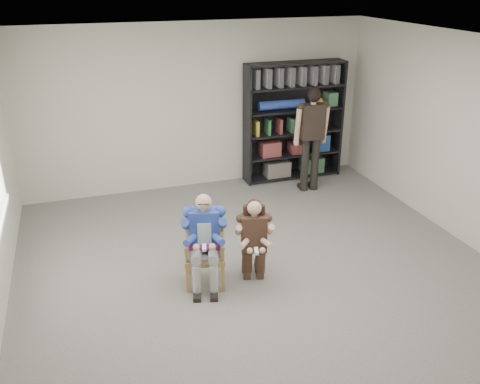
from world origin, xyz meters
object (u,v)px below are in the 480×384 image
object	(u,v)px
kneeling_woman	(254,241)
standing_man	(311,141)
armchair	(205,250)
bookshelf	(294,122)
seated_man	(205,240)

from	to	relation	value
kneeling_woman	standing_man	size ratio (longest dim) A/B	0.60
kneeling_woman	armchair	bearing A→B (deg)	-176.46
kneeling_woman	bookshelf	distance (m)	3.57
seated_man	kneeling_woman	xyz separation A→B (m)	(0.58, -0.12, -0.05)
armchair	bookshelf	distance (m)	3.82
standing_man	seated_man	bearing A→B (deg)	-134.53
armchair	bookshelf	world-z (taller)	bookshelf
armchair	seated_man	size ratio (longest dim) A/B	0.77
armchair	standing_man	xyz separation A→B (m)	(2.45, 2.24, 0.44)
seated_man	kneeling_woman	bearing A→B (deg)	3.54
armchair	bookshelf	bearing A→B (deg)	65.45
armchair	kneeling_woman	bearing A→B (deg)	3.54
armchair	standing_man	world-z (taller)	standing_man
seated_man	bookshelf	bearing A→B (deg)	65.45
seated_man	kneeling_woman	size ratio (longest dim) A/B	1.09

